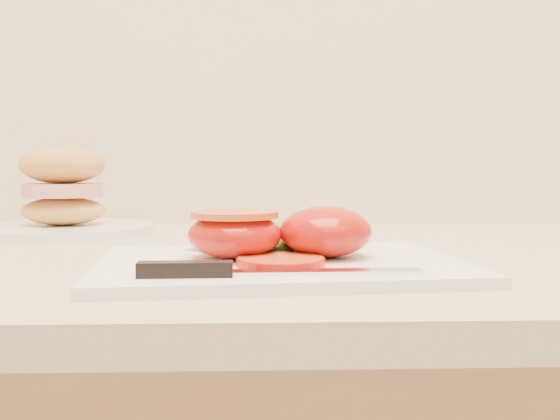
{
  "coord_description": "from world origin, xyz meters",
  "views": [
    {
      "loc": [
        -0.57,
        0.97,
        1.03
      ],
      "look_at": [
        -0.55,
        1.56,
        0.99
      ],
      "focal_mm": 40.0,
      "sensor_mm": 36.0,
      "label": 1
    }
  ],
  "objects": [
    {
      "name": "tomato_half_cut",
      "position": [
        -0.59,
        1.55,
        0.96
      ],
      "size": [
        0.09,
        0.09,
        0.04
      ],
      "color": "red",
      "rests_on": "cutting_board"
    },
    {
      "name": "tomato_slice_0",
      "position": [
        -0.55,
        1.51,
        0.94
      ],
      "size": [
        0.07,
        0.07,
        0.01
      ],
      "primitive_type": "cylinder",
      "color": "#E95C29",
      "rests_on": "cutting_board"
    },
    {
      "name": "cutting_board",
      "position": [
        -0.55,
        1.55,
        0.94
      ],
      "size": [
        0.35,
        0.27,
        0.01
      ],
      "primitive_type": "cube",
      "rotation": [
        0.0,
        0.0,
        0.1
      ],
      "color": "white",
      "rests_on": "counter"
    },
    {
      "name": "knife",
      "position": [
        -0.58,
        1.46,
        0.94
      ],
      "size": [
        0.23,
        0.03,
        0.01
      ],
      "rotation": [
        0.0,
        0.0,
        0.02
      ],
      "color": "silver",
      "rests_on": "cutting_board"
    },
    {
      "name": "tomato_half_dome",
      "position": [
        -0.51,
        1.56,
        0.96
      ],
      "size": [
        0.09,
        0.09,
        0.05
      ],
      "primitive_type": "ellipsoid",
      "color": "red",
      "rests_on": "cutting_board"
    },
    {
      "name": "lettuce_leaf_0",
      "position": [
        -0.57,
        1.61,
        0.95
      ],
      "size": [
        0.16,
        0.11,
        0.03
      ],
      "primitive_type": "ellipsoid",
      "rotation": [
        0.0,
        0.0,
        -0.11
      ],
      "color": "#81A92C",
      "rests_on": "cutting_board"
    },
    {
      "name": "lettuce_leaf_1",
      "position": [
        -0.53,
        1.62,
        0.95
      ],
      "size": [
        0.13,
        0.12,
        0.02
      ],
      "primitive_type": "ellipsoid",
      "rotation": [
        0.0,
        0.0,
        0.34
      ],
      "color": "#81A92C",
      "rests_on": "cutting_board"
    },
    {
      "name": "sandwich_plate",
      "position": [
        -0.85,
        1.88,
        0.98
      ],
      "size": [
        0.26,
        0.26,
        0.12
      ],
      "rotation": [
        0.0,
        0.0,
        0.0
      ],
      "color": "white",
      "rests_on": "counter"
    }
  ]
}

